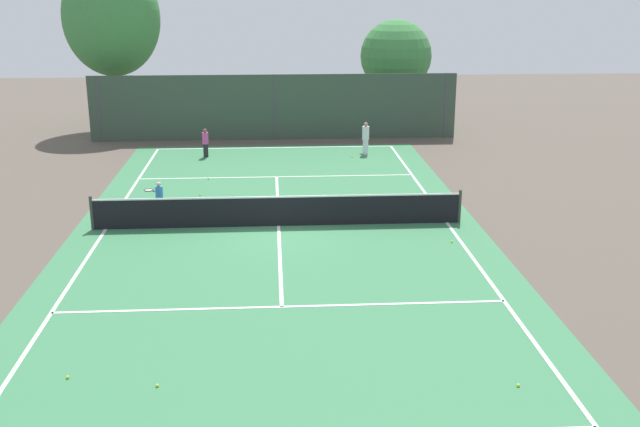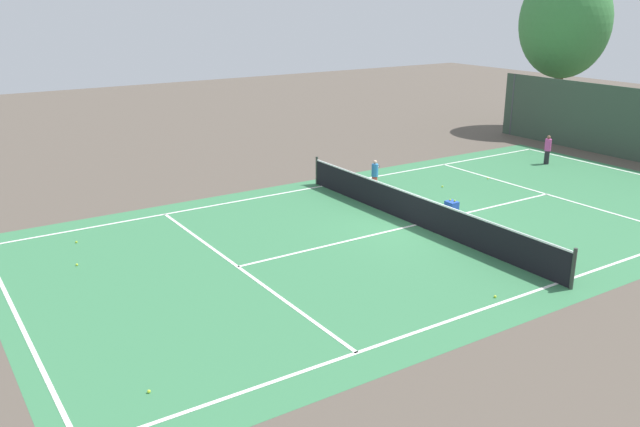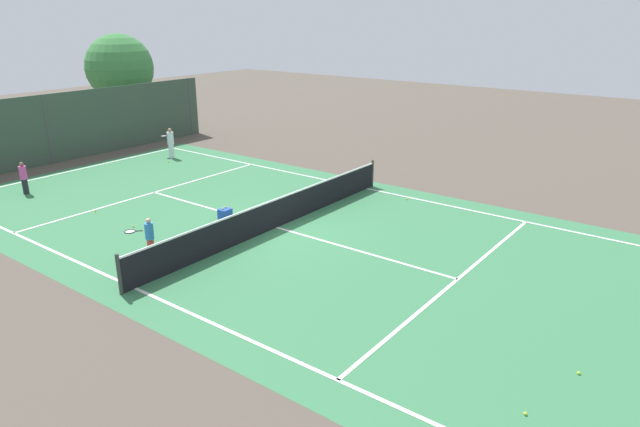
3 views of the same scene
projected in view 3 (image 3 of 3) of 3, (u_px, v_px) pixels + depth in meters
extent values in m
plane|color=brown|center=(276.00, 228.00, 18.70)|extent=(80.00, 80.00, 0.00)
cube|color=#387A4C|center=(276.00, 227.00, 18.70)|extent=(13.00, 25.00, 0.00)
cube|color=white|center=(135.00, 288.00, 14.57)|extent=(0.10, 24.00, 0.01)
cube|color=white|center=(367.00, 188.00, 22.83)|extent=(0.10, 24.00, 0.01)
cube|color=white|center=(76.00, 170.00, 25.53)|extent=(11.00, 0.10, 0.01)
cube|color=white|center=(458.00, 279.00, 15.06)|extent=(11.00, 0.10, 0.01)
cube|color=white|center=(154.00, 192.00, 22.34)|extent=(11.00, 0.10, 0.01)
cube|color=white|center=(276.00, 227.00, 18.70)|extent=(0.10, 12.80, 0.01)
cylinder|color=#333833|center=(119.00, 275.00, 14.09)|extent=(0.10, 0.10, 1.10)
cylinder|color=#333833|center=(372.00, 173.00, 22.95)|extent=(0.10, 0.10, 1.10)
cube|color=black|center=(276.00, 214.00, 18.54)|extent=(11.80, 0.03, 0.95)
cube|color=white|center=(276.00, 200.00, 18.38)|extent=(11.80, 0.04, 0.05)
cube|color=#384C3D|center=(47.00, 130.00, 26.13)|extent=(18.00, 0.06, 3.20)
cylinder|color=#3F4447|center=(47.00, 130.00, 26.13)|extent=(0.12, 0.12, 3.20)
cylinder|color=#3F4447|center=(190.00, 107.00, 32.52)|extent=(0.12, 0.12, 3.20)
cylinder|color=brown|center=(125.00, 113.00, 33.12)|extent=(0.38, 0.38, 2.31)
sphere|color=#3D8442|center=(120.00, 68.00, 32.26)|extent=(3.79, 3.79, 3.79)
cylinder|color=#232328|center=(25.00, 187.00, 22.09)|extent=(0.22, 0.22, 0.60)
cylinder|color=#D14799|center=(23.00, 173.00, 21.90)|extent=(0.27, 0.27, 0.52)
sphere|color=brown|center=(21.00, 164.00, 21.79)|extent=(0.16, 0.16, 0.16)
cylinder|color=silver|center=(171.00, 151.00, 27.53)|extent=(0.25, 0.25, 0.68)
cylinder|color=silver|center=(170.00, 138.00, 27.32)|extent=(0.31, 0.31, 0.60)
sphere|color=#A37556|center=(170.00, 130.00, 27.18)|extent=(0.19, 0.19, 0.19)
cylinder|color=black|center=(167.00, 137.00, 27.50)|extent=(0.05, 0.20, 0.03)
torus|color=black|center=(164.00, 136.00, 27.66)|extent=(0.36, 0.36, 0.03)
cylinder|color=silver|center=(164.00, 136.00, 27.66)|extent=(0.30, 0.30, 0.00)
cylinder|color=#E54C3F|center=(151.00, 248.00, 16.41)|extent=(0.20, 0.20, 0.55)
cylinder|color=#388CD8|center=(149.00, 231.00, 16.24)|extent=(0.25, 0.25, 0.48)
sphere|color=beige|center=(148.00, 221.00, 16.13)|extent=(0.15, 0.15, 0.15)
cylinder|color=black|center=(139.00, 231.00, 16.18)|extent=(0.17, 0.16, 0.03)
torus|color=black|center=(130.00, 232.00, 16.13)|extent=(0.47, 0.47, 0.03)
cylinder|color=silver|center=(130.00, 232.00, 16.13)|extent=(0.39, 0.39, 0.00)
cube|color=blue|center=(225.00, 214.00, 19.44)|extent=(0.40, 0.35, 0.36)
sphere|color=#CCE533|center=(223.00, 209.00, 19.31)|extent=(0.07, 0.07, 0.07)
sphere|color=#CCE533|center=(225.00, 207.00, 19.46)|extent=(0.07, 0.07, 0.07)
sphere|color=#CCE533|center=(133.00, 226.00, 18.72)|extent=(0.07, 0.07, 0.07)
sphere|color=#CCE533|center=(169.00, 162.00, 26.80)|extent=(0.07, 0.07, 0.07)
sphere|color=#CCE533|center=(407.00, 199.00, 21.48)|extent=(0.07, 0.07, 0.07)
sphere|color=#CCE533|center=(287.00, 221.00, 19.16)|extent=(0.07, 0.07, 0.07)
sphere|color=#CCE533|center=(95.00, 211.00, 20.17)|extent=(0.07, 0.07, 0.07)
sphere|color=#CCE533|center=(525.00, 414.00, 9.97)|extent=(0.07, 0.07, 0.07)
sphere|color=#CCE533|center=(579.00, 373.00, 11.10)|extent=(0.07, 0.07, 0.07)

